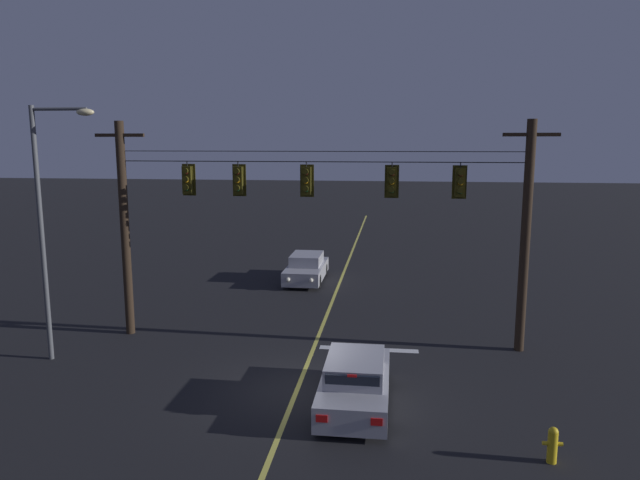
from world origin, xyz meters
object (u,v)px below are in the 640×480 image
Objects in this scene: traffic_light_leftmost at (187,180)px; traffic_light_rightmost at (460,182)px; car_waiting_near_lane at (355,382)px; traffic_light_centre at (306,181)px; traffic_light_right_inner at (392,182)px; street_lamp_corner at (49,211)px; traffic_light_left_inner at (238,180)px; fire_hydrant at (553,444)px; car_oncoming_lead at (306,268)px.

traffic_light_rightmost is (9.40, 0.00, 0.00)m from traffic_light_leftmost.
car_waiting_near_lane is at bearing -37.76° from traffic_light_leftmost.
traffic_light_leftmost is 1.00× the size of traffic_light_centre.
traffic_light_right_inner is at bearing 0.00° from traffic_light_leftmost.
traffic_light_leftmost is at bearing 38.26° from street_lamp_corner.
traffic_light_left_inner reaches higher than fire_hydrant.
street_lamp_corner is (-5.39, -2.80, -0.84)m from traffic_light_left_inner.
traffic_light_rightmost is at bearing 0.00° from traffic_light_left_inner.
traffic_light_centre is 8.32m from street_lamp_corner.
traffic_light_left_inner is 6.13m from street_lamp_corner.
traffic_light_centre is 7.35m from car_waiting_near_lane.
car_oncoming_lead is at bearing 61.59° from street_lamp_corner.
car_waiting_near_lane is (2.07, -4.88, -5.09)m from traffic_light_centre.
traffic_light_rightmost is at bearing 12.21° from street_lamp_corner.
traffic_light_leftmost is at bearing 146.39° from fire_hydrant.
traffic_light_leftmost is 1.45× the size of fire_hydrant.
fire_hydrant is at bearing -27.12° from car_waiting_near_lane.
street_lamp_corner is at bearing -141.74° from traffic_light_leftmost.
traffic_light_rightmost is 0.28× the size of car_waiting_near_lane.
traffic_light_left_inner is 1.00× the size of traffic_light_centre.
traffic_light_right_inner is 0.28× the size of car_waiting_near_lane.
traffic_light_rightmost is (5.16, 0.00, 0.00)m from traffic_light_centre.
traffic_light_left_inner is 0.28× the size of car_waiting_near_lane.
traffic_light_rightmost is 7.70m from car_waiting_near_lane.
fire_hydrant is (14.41, -4.42, -4.46)m from street_lamp_corner.
car_waiting_near_lane is at bearing -67.06° from traffic_light_centre.
traffic_light_leftmost is 4.24m from traffic_light_centre.
street_lamp_corner is at bearing -165.33° from traffic_light_right_inner.
traffic_light_left_inner is at bearing 180.00° from traffic_light_right_inner.
traffic_light_leftmost is at bearing 180.00° from traffic_light_rightmost.
traffic_light_leftmost and traffic_light_rightmost have the same top height.
traffic_light_centre is 1.45× the size of fire_hydrant.
traffic_light_rightmost reaches higher than car_oncoming_lead.
street_lamp_corner is (-12.95, -2.80, -0.84)m from traffic_light_rightmost.
traffic_light_centre is 0.15× the size of street_lamp_corner.
street_lamp_corner is at bearing -167.79° from traffic_light_rightmost.
traffic_light_right_inner is at bearing 0.00° from traffic_light_left_inner.
traffic_light_left_inner is 7.56m from traffic_light_rightmost.
traffic_light_left_inner is at bearing 0.00° from traffic_light_leftmost.
traffic_light_centre is at bearing 180.00° from traffic_light_right_inner.
car_oncoming_lead is at bearing 115.52° from traffic_light_right_inner.
traffic_light_leftmost is 10.74m from car_oncoming_lead.
street_lamp_corner is (-3.55, -2.80, -0.84)m from traffic_light_leftmost.
traffic_light_right_inner is 2.25m from traffic_light_rightmost.
traffic_light_leftmost is 14.07m from fire_hydrant.
traffic_light_leftmost is 1.00× the size of traffic_light_rightmost.
traffic_light_right_inner is at bearing 14.67° from street_lamp_corner.
fire_hydrant is at bearing -17.03° from street_lamp_corner.
traffic_light_centre is 1.00× the size of traffic_light_rightmost.
traffic_light_left_inner is 0.28× the size of car_oncoming_lead.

